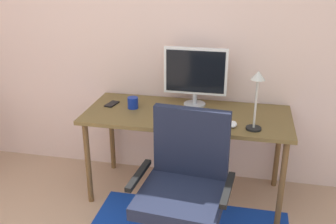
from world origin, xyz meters
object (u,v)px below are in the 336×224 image
at_px(computer_mouse, 233,124).
at_px(cell_phone, 112,104).
at_px(desk, 187,121).
at_px(monitor, 195,73).
at_px(coffee_cup, 133,103).
at_px(office_chair, 184,201).
at_px(keyboard, 192,122).
at_px(desk_lamp, 257,90).

relative_size(computer_mouse, cell_phone, 0.74).
height_order(desk, monitor, monitor).
bearing_deg(coffee_cup, cell_phone, 168.49).
distance_m(computer_mouse, coffee_cup, 0.83).
bearing_deg(coffee_cup, computer_mouse, -14.01).
bearing_deg(office_chair, coffee_cup, 130.74).
bearing_deg(keyboard, office_chair, -86.10).
distance_m(keyboard, computer_mouse, 0.29).
xyz_separation_m(cell_phone, desk_lamp, (1.15, -0.26, 0.29)).
height_order(computer_mouse, coffee_cup, coffee_cup).
distance_m(computer_mouse, cell_phone, 1.03).
xyz_separation_m(desk, coffee_cup, (-0.45, 0.02, 0.11)).
bearing_deg(cell_phone, desk, 6.26).
height_order(monitor, office_chair, monitor).
bearing_deg(monitor, office_chair, -85.37).
bearing_deg(keyboard, cell_phone, 161.02).
distance_m(monitor, office_chair, 1.10).
relative_size(desk, office_chair, 1.60).
distance_m(desk, monitor, 0.39).
bearing_deg(coffee_cup, keyboard, -21.66).
xyz_separation_m(computer_mouse, coffee_cup, (-0.81, 0.20, 0.03)).
height_order(keyboard, computer_mouse, computer_mouse).
height_order(monitor, computer_mouse, monitor).
bearing_deg(office_chair, monitor, 99.59).
distance_m(computer_mouse, desk_lamp, 0.31).
bearing_deg(computer_mouse, desk_lamp, -7.93).
bearing_deg(computer_mouse, keyboard, -179.49).
bearing_deg(keyboard, monitor, 95.71).
relative_size(monitor, computer_mouse, 4.90).
distance_m(coffee_cup, office_chair, 1.00).
xyz_separation_m(monitor, desk_lamp, (0.48, -0.40, 0.02)).
distance_m(coffee_cup, cell_phone, 0.20).
relative_size(desk, coffee_cup, 17.62).
height_order(cell_phone, desk_lamp, desk_lamp).
height_order(keyboard, coffee_cup, coffee_cup).
height_order(desk, coffee_cup, coffee_cup).
bearing_deg(desk_lamp, office_chair, -126.55).
distance_m(desk, cell_phone, 0.65).
bearing_deg(keyboard, desk_lamp, -2.33).
xyz_separation_m(desk, computer_mouse, (0.36, -0.18, 0.08)).
bearing_deg(computer_mouse, desk, 153.33).
xyz_separation_m(desk, desk_lamp, (0.51, -0.20, 0.36)).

